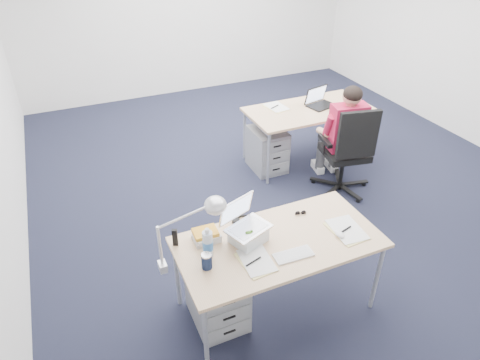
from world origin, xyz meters
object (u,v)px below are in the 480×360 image
(sunglasses, at_px, (301,213))
(desk_lamp, at_px, (182,235))
(can_koozie, at_px, (207,261))
(far_cup, at_px, (355,97))
(wireless_keyboard, at_px, (293,255))
(drawer_pedestal_far, at_px, (267,149))
(computer_mouse, at_px, (340,234))
(desk_near, at_px, (279,245))
(dark_laptop, at_px, (322,97))
(desk_far, at_px, (309,112))
(headphones, at_px, (244,220))
(seated_person, at_px, (341,135))
(water_bottle, at_px, (208,242))
(book_stack, at_px, (206,236))
(office_chair, at_px, (344,168))
(drawer_pedestal_near, at_px, (217,295))
(silver_laptop, at_px, (249,224))
(cordless_phone, at_px, (175,237))
(bear_figurine, at_px, (249,238))

(sunglasses, relative_size, desk_lamp, 0.18)
(can_koozie, xyz_separation_m, far_cup, (2.87, 2.14, -0.01))
(wireless_keyboard, height_order, desk_lamp, desk_lamp)
(drawer_pedestal_far, height_order, computer_mouse, computer_mouse)
(desk_near, distance_m, dark_laptop, 2.75)
(desk_far, relative_size, drawer_pedestal_far, 2.91)
(desk_near, xyz_separation_m, headphones, (-0.15, 0.33, 0.06))
(drawer_pedestal_far, distance_m, dark_laptop, 0.97)
(seated_person, xyz_separation_m, water_bottle, (-2.15, -1.37, 0.20))
(book_stack, xyz_separation_m, desk_lamp, (-0.24, -0.18, 0.22))
(can_koozie, relative_size, dark_laptop, 0.36)
(office_chair, bearing_deg, headphones, -140.07)
(office_chair, height_order, sunglasses, office_chair)
(book_stack, xyz_separation_m, dark_laptop, (2.27, 1.87, 0.08))
(drawer_pedestal_near, xyz_separation_m, desk_lamp, (-0.25, -0.02, 0.72))
(silver_laptop, relative_size, can_koozie, 2.72)
(desk_lamp, bearing_deg, computer_mouse, 5.29)
(cordless_phone, height_order, far_cup, cordless_phone)
(drawer_pedestal_near, height_order, can_koozie, can_koozie)
(can_koozie, bearing_deg, dark_laptop, 42.28)
(desk_far, distance_m, dark_laptop, 0.26)
(can_koozie, xyz_separation_m, book_stack, (0.10, 0.28, -0.02))
(bear_figurine, bearing_deg, dark_laptop, 34.80)
(drawer_pedestal_far, bearing_deg, desk_near, -115.00)
(computer_mouse, height_order, book_stack, book_stack)
(desk_lamp, bearing_deg, headphones, 38.84)
(book_stack, bearing_deg, can_koozie, -109.22)
(headphones, bearing_deg, cordless_phone, -158.38)
(sunglasses, bearing_deg, dark_laptop, 65.54)
(drawer_pedestal_near, distance_m, cordless_phone, 0.62)
(headphones, xyz_separation_m, dark_laptop, (1.91, 1.78, 0.11))
(drawer_pedestal_near, height_order, wireless_keyboard, wireless_keyboard)
(silver_laptop, relative_size, dark_laptop, 0.99)
(desk_far, bearing_deg, bear_figurine, -131.21)
(office_chair, height_order, computer_mouse, office_chair)
(far_cup, bearing_deg, desk_near, -137.22)
(cordless_phone, relative_size, far_cup, 1.34)
(book_stack, xyz_separation_m, sunglasses, (0.84, -0.01, -0.03))
(office_chair, relative_size, wireless_keyboard, 3.73)
(cordless_phone, xyz_separation_m, sunglasses, (1.08, -0.05, -0.06))
(drawer_pedestal_far, height_order, can_koozie, can_koozie)
(drawer_pedestal_far, height_order, dark_laptop, dark_laptop)
(desk_far, distance_m, office_chair, 0.92)
(seated_person, height_order, cordless_phone, seated_person)
(cordless_phone, bearing_deg, dark_laptop, 59.37)
(computer_mouse, relative_size, bear_figurine, 0.66)
(computer_mouse, height_order, cordless_phone, cordless_phone)
(desk_near, distance_m, wireless_keyboard, 0.20)
(computer_mouse, xyz_separation_m, can_koozie, (-1.08, 0.10, 0.05))
(desk_near, xyz_separation_m, far_cup, (2.26, 2.09, 0.10))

